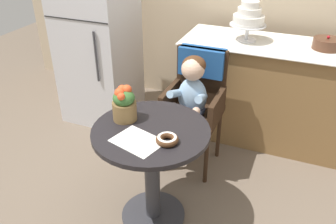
{
  "coord_description": "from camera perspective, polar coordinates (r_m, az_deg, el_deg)",
  "views": [
    {
      "loc": [
        0.77,
        -1.6,
        1.88
      ],
      "look_at": [
        0.05,
        0.15,
        0.77
      ],
      "focal_mm": 37.67,
      "sensor_mm": 36.0,
      "label": 1
    }
  ],
  "objects": [
    {
      "name": "ground_plane",
      "position": [
        2.58,
        -2.38,
        -16.3
      ],
      "size": [
        8.0,
        8.0,
        0.0
      ],
      "primitive_type": "plane",
      "color": "#6B5B4C"
    },
    {
      "name": "cafe_table",
      "position": [
        2.24,
        -2.66,
        -7.34
      ],
      "size": [
        0.72,
        0.72,
        0.72
      ],
      "color": "black",
      "rests_on": "ground"
    },
    {
      "name": "wicker_chair",
      "position": [
        2.75,
        4.75,
        3.51
      ],
      "size": [
        0.42,
        0.45,
        0.95
      ],
      "rotation": [
        0.0,
        0.0,
        -0.07
      ],
      "color": "#332114",
      "rests_on": "ground"
    },
    {
      "name": "seated_child",
      "position": [
        2.6,
        3.72,
        2.83
      ],
      "size": [
        0.27,
        0.32,
        0.73
      ],
      "color": "#8CADCC",
      "rests_on": "ground"
    },
    {
      "name": "paper_napkin",
      "position": [
        2.02,
        -4.94,
        -4.74
      ],
      "size": [
        0.32,
        0.27,
        0.0
      ],
      "primitive_type": "cube",
      "rotation": [
        0.0,
        0.0,
        -0.28
      ],
      "color": "white",
      "rests_on": "cafe_table"
    },
    {
      "name": "donut_front",
      "position": [
        1.99,
        -0.14,
        -4.4
      ],
      "size": [
        0.13,
        0.13,
        0.04
      ],
      "color": "#4C2D19",
      "rests_on": "cafe_table"
    },
    {
      "name": "flower_vase",
      "position": [
        2.18,
        -7.11,
        1.42
      ],
      "size": [
        0.15,
        0.15,
        0.23
      ],
      "color": "brown",
      "rests_on": "cafe_table"
    },
    {
      "name": "display_counter",
      "position": [
        3.24,
        16.13,
        3.01
      ],
      "size": [
        1.56,
        0.62,
        0.9
      ],
      "color": "olive",
      "rests_on": "ground"
    },
    {
      "name": "tiered_cake_stand",
      "position": [
        3.04,
        12.93,
        14.72
      ],
      "size": [
        0.3,
        0.3,
        0.32
      ],
      "color": "silver",
      "rests_on": "display_counter"
    },
    {
      "name": "round_layer_cake",
      "position": [
        3.08,
        24.31,
        10.03
      ],
      "size": [
        0.22,
        0.22,
        0.11
      ],
      "color": "#4C2D1E",
      "rests_on": "display_counter"
    },
    {
      "name": "refrigerator",
      "position": [
        3.41,
        -11.38,
        12.25
      ],
      "size": [
        0.64,
        0.63,
        1.7
      ],
      "color": "silver",
      "rests_on": "ground"
    }
  ]
}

